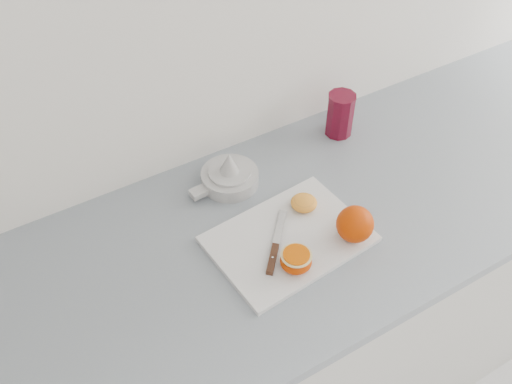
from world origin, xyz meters
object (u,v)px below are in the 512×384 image
Objects in this scene: cutting_board at (289,239)px; half_orange at (296,260)px; red_tumbler at (340,116)px; citrus_juicer at (229,176)px; counter at (312,312)px.

half_orange is at bearing -112.83° from cutting_board.
half_orange is 0.47m from red_tumbler.
citrus_juicer reaches higher than half_orange.
citrus_juicer is 0.34m from red_tumbler.
half_orange is at bearing -91.20° from citrus_juicer.
half_orange is at bearing -137.19° from red_tumbler.
counter is at bearing 18.61° from cutting_board.
red_tumbler reaches higher than counter.
red_tumbler is at bearing 3.95° from citrus_juicer.
half_orange reaches higher than counter.
citrus_juicer is at bearing 96.32° from cutting_board.
counter is 0.47m from cutting_board.
cutting_board is 0.23m from citrus_juicer.
red_tumbler is at bearing 38.09° from cutting_board.
red_tumbler is at bearing 47.65° from counter.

